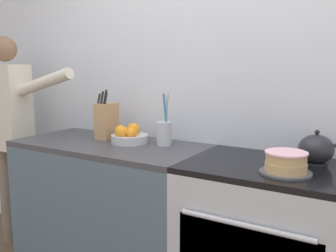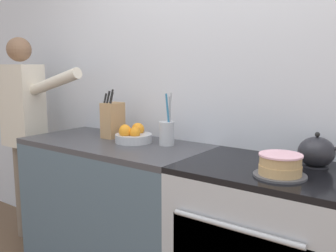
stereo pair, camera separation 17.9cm
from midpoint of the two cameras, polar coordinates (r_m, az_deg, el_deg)
The scene contains 8 objects.
wall_back at distance 2.24m, azimuth 12.94°, elevation 6.16°, with size 8.00×0.04×2.60m.
counter_cabinet at distance 2.54m, azimuth -6.00°, elevation -12.72°, with size 1.22×0.60×0.93m.
layer_cake at distance 1.74m, azimuth 19.59°, elevation -5.79°, with size 0.23×0.23×0.10m.
tea_kettle at distance 1.97m, azimuth 24.18°, elevation -3.67°, with size 0.21×0.17×0.17m.
knife_block at distance 2.53m, azimuth -6.44°, elevation 0.93°, with size 0.10×0.14×0.33m.
utensil_crock at distance 2.28m, azimuth 2.07°, elevation -0.93°, with size 0.09×0.09×0.32m.
fruit_bowl at distance 2.38m, azimuth -3.28°, elevation -1.43°, with size 0.23×0.23×0.12m.
person_baker at distance 3.13m, azimuth -19.56°, elevation 0.57°, with size 0.92×0.20×1.62m.
Camera 2 is at (0.96, -1.39, 1.41)m, focal length 40.00 mm.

